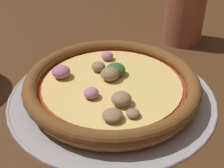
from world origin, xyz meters
TOP-DOWN VIEW (x-y plane):
  - ground_plane at (0.00, 0.00)m, footprint 3.00×3.00m
  - pizza_tray at (0.00, 0.00)m, footprint 0.34×0.34m
  - pizza at (-0.00, -0.00)m, footprint 0.28×0.28m
  - drinking_cup at (0.20, 0.17)m, footprint 0.08×0.08m

SIDE VIEW (x-z plane):
  - ground_plane at x=0.00m, z-range 0.00..0.00m
  - pizza_tray at x=0.00m, z-range 0.00..0.01m
  - pizza at x=0.00m, z-range 0.00..0.04m
  - drinking_cup at x=0.20m, z-range 0.00..0.12m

